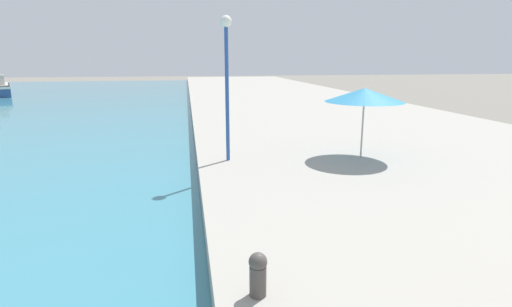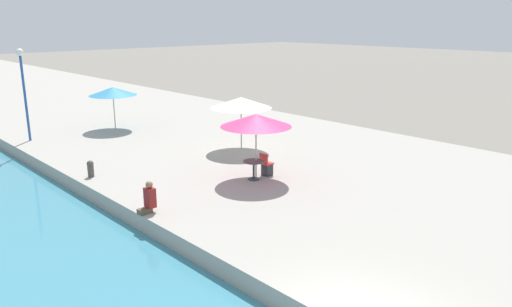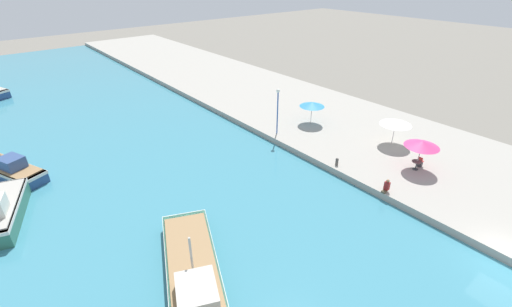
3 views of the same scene
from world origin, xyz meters
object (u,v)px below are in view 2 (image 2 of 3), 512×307
(cafe_umbrella_striped, at_px, (113,91))
(mooring_bollard, at_px, (91,168))
(cafe_chair_left, at_px, (267,167))
(person_at_quay, at_px, (149,199))
(cafe_umbrella_white, at_px, (241,103))
(lamppost, at_px, (23,79))
(cafe_umbrella_pink, at_px, (256,120))
(cafe_table, at_px, (254,166))

(cafe_umbrella_striped, distance_m, mooring_bollard, 8.98)
(cafe_chair_left, distance_m, person_at_quay, 5.41)
(cafe_umbrella_white, distance_m, mooring_bollard, 7.35)
(cafe_umbrella_white, height_order, lamppost, lamppost)
(person_at_quay, height_order, mooring_bollard, person_at_quay)
(cafe_chair_left, bearing_deg, cafe_umbrella_pink, -91.35)
(cafe_umbrella_white, distance_m, cafe_umbrella_striped, 8.43)
(cafe_umbrella_pink, height_order, person_at_quay, cafe_umbrella_pink)
(cafe_umbrella_striped, distance_m, person_at_quay, 13.24)
(cafe_table, bearing_deg, mooring_bollard, 134.20)
(person_at_quay, bearing_deg, cafe_table, 2.53)
(cafe_chair_left, relative_size, person_at_quay, 0.89)
(cafe_umbrella_striped, xyz_separation_m, person_at_quay, (-5.10, -12.10, -1.66))
(cafe_umbrella_white, bearing_deg, lamppost, 127.95)
(mooring_bollard, bearing_deg, lamppost, 87.17)
(cafe_umbrella_pink, xyz_separation_m, mooring_bollard, (-4.56, 4.52, -1.93))
(cafe_chair_left, bearing_deg, cafe_umbrella_striped, 178.41)
(cafe_umbrella_striped, distance_m, cafe_chair_left, 11.99)
(lamppost, bearing_deg, person_at_quay, -92.95)
(cafe_chair_left, height_order, lamppost, lamppost)
(cafe_umbrella_white, height_order, person_at_quay, cafe_umbrella_white)
(cafe_chair_left, bearing_deg, mooring_bollard, -134.27)
(cafe_umbrella_pink, bearing_deg, cafe_umbrella_white, 56.14)
(cafe_umbrella_pink, bearing_deg, lamppost, 108.73)
(cafe_umbrella_white, distance_m, cafe_table, 4.90)
(mooring_bollard, bearing_deg, cafe_umbrella_pink, -44.77)
(cafe_umbrella_pink, xyz_separation_m, cafe_table, (-0.14, -0.02, -1.75))
(cafe_chair_left, bearing_deg, lamppost, -161.89)
(cafe_table, height_order, lamppost, lamppost)
(cafe_umbrella_white, distance_m, cafe_chair_left, 4.60)
(cafe_umbrella_striped, bearing_deg, cafe_umbrella_pink, -91.36)
(cafe_umbrella_striped, relative_size, cafe_chair_left, 2.84)
(cafe_umbrella_striped, bearing_deg, person_at_quay, -112.86)
(cafe_table, bearing_deg, lamppost, 108.12)
(cafe_umbrella_pink, distance_m, lamppost, 13.03)
(lamppost, bearing_deg, cafe_table, -71.88)
(cafe_umbrella_white, relative_size, cafe_umbrella_striped, 1.10)
(cafe_table, xyz_separation_m, person_at_quay, (-4.68, -0.21, -0.08))
(cafe_umbrella_pink, height_order, cafe_umbrella_striped, cafe_umbrella_pink)
(mooring_bollard, distance_m, lamppost, 8.27)
(cafe_umbrella_pink, xyz_separation_m, cafe_umbrella_striped, (0.28, 11.87, -0.17))
(cafe_table, bearing_deg, cafe_chair_left, 3.04)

